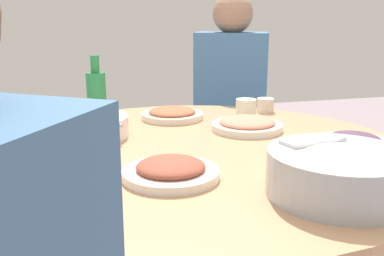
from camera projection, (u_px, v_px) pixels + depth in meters
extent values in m
cylinder|color=tan|center=(198.00, 154.00, 1.30)|extent=(1.27, 1.27, 0.03)
cylinder|color=#B2B5BA|center=(339.00, 174.00, 0.95)|extent=(0.31, 0.31, 0.10)
ellipsoid|color=white|center=(339.00, 172.00, 0.95)|extent=(0.25, 0.25, 0.11)
cube|color=white|center=(313.00, 140.00, 1.01)|extent=(0.16, 0.09, 0.01)
cylinder|color=white|center=(82.00, 127.00, 1.41)|extent=(0.29, 0.29, 0.07)
cylinder|color=black|center=(82.00, 129.00, 1.41)|extent=(0.26, 0.26, 0.05)
cylinder|color=silver|center=(82.00, 120.00, 1.41)|extent=(0.24, 0.23, 0.01)
cylinder|color=silver|center=(171.00, 174.00, 1.06)|extent=(0.23, 0.23, 0.02)
ellipsoid|color=#9D4833|center=(171.00, 166.00, 1.06)|extent=(0.16, 0.16, 0.04)
cylinder|color=silver|center=(172.00, 116.00, 1.66)|extent=(0.23, 0.23, 0.02)
ellipsoid|color=#AB5C3B|center=(172.00, 112.00, 1.66)|extent=(0.17, 0.17, 0.03)
cylinder|color=white|center=(247.00, 127.00, 1.50)|extent=(0.24, 0.24, 0.02)
ellipsoid|color=#E28364|center=(247.00, 122.00, 1.50)|extent=(0.19, 0.19, 0.03)
cylinder|color=silver|center=(27.00, 178.00, 1.04)|extent=(0.20, 0.20, 0.02)
ellipsoid|color=tan|center=(26.00, 173.00, 1.04)|extent=(0.16, 0.16, 0.02)
cylinder|color=white|center=(353.00, 145.00, 1.29)|extent=(0.22, 0.22, 0.02)
ellipsoid|color=#54384F|center=(354.00, 139.00, 1.29)|extent=(0.15, 0.15, 0.03)
cylinder|color=#288447|center=(97.00, 97.00, 1.62)|extent=(0.07, 0.07, 0.17)
cylinder|color=#288447|center=(95.00, 64.00, 1.59)|extent=(0.03, 0.03, 0.06)
cylinder|color=beige|center=(265.00, 105.00, 1.77)|extent=(0.07, 0.07, 0.05)
cylinder|color=beige|center=(246.00, 108.00, 1.69)|extent=(0.08, 0.08, 0.07)
cylinder|color=brown|center=(229.00, 191.00, 2.31)|extent=(0.31, 0.31, 0.46)
cube|color=#2D333D|center=(230.00, 138.00, 2.24)|extent=(0.44, 0.45, 0.12)
cube|color=teal|center=(231.00, 81.00, 2.17)|extent=(0.39, 0.33, 0.46)
sphere|color=#9F765E|center=(233.00, 14.00, 2.09)|extent=(0.19, 0.19, 0.19)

